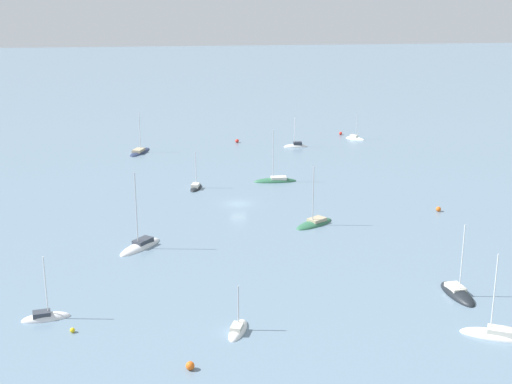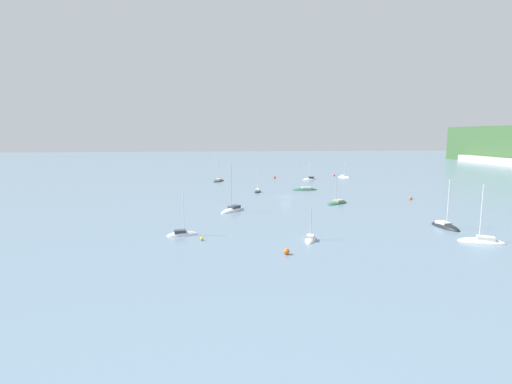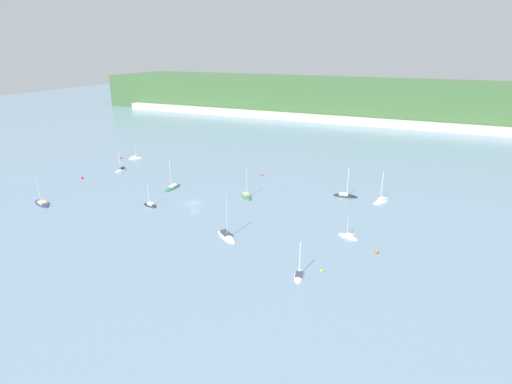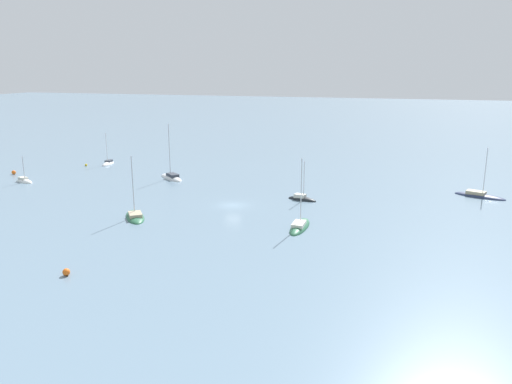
{
  "view_description": "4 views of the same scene",
  "coord_description": "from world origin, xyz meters",
  "px_view_note": "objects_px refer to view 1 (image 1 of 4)",
  "views": [
    {
      "loc": [
        113.38,
        -9.99,
        35.97
      ],
      "look_at": [
        -1.73,
        3.23,
        1.44
      ],
      "focal_mm": 50.0,
      "sensor_mm": 36.0,
      "label": 1
    },
    {
      "loc": [
        106.52,
        -19.43,
        16.93
      ],
      "look_at": [
        16.21,
        -9.93,
        3.84
      ],
      "focal_mm": 28.0,
      "sensor_mm": 36.0,
      "label": 2
    },
    {
      "loc": [
        58.96,
        -90.22,
        42.4
      ],
      "look_at": [
        15.29,
        9.83,
        2.32
      ],
      "focal_mm": 28.0,
      "sensor_mm": 36.0,
      "label": 3
    },
    {
      "loc": [
        -26.58,
        73.92,
        21.97
      ],
      "look_at": [
        -2.99,
        -3.12,
        1.73
      ],
      "focal_mm": 35.0,
      "sensor_mm": 36.0,
      "label": 4
    }
  ],
  "objects_px": {
    "sailboat_0": "(296,146)",
    "sailboat_2": "(275,181)",
    "sailboat_6": "(196,188)",
    "mooring_buoy_3": "(190,366)",
    "sailboat_4": "(457,294)",
    "sailboat_8": "(238,331)",
    "sailboat_7": "(494,336)",
    "sailboat_5": "(46,318)",
    "mooring_buoy_2": "(237,141)",
    "mooring_buoy_1": "(72,330)",
    "sailboat_3": "(314,224)",
    "sailboat_10": "(140,247)",
    "sailboat_1": "(355,139)",
    "sailboat_9": "(140,152)",
    "mooring_buoy_0": "(341,133)",
    "mooring_buoy_4": "(438,209)"
  },
  "relations": [
    {
      "from": "sailboat_6",
      "to": "mooring_buoy_3",
      "type": "bearing_deg",
      "value": -167.91
    },
    {
      "from": "sailboat_1",
      "to": "sailboat_5",
      "type": "relative_size",
      "value": 0.84
    },
    {
      "from": "sailboat_2",
      "to": "sailboat_4",
      "type": "bearing_deg",
      "value": 106.52
    },
    {
      "from": "sailboat_8",
      "to": "mooring_buoy_1",
      "type": "relative_size",
      "value": 10.75
    },
    {
      "from": "sailboat_0",
      "to": "mooring_buoy_4",
      "type": "height_order",
      "value": "sailboat_0"
    },
    {
      "from": "mooring_buoy_1",
      "to": "sailboat_2",
      "type": "bearing_deg",
      "value": 152.08
    },
    {
      "from": "sailboat_3",
      "to": "mooring_buoy_3",
      "type": "distance_m",
      "value": 45.19
    },
    {
      "from": "sailboat_1",
      "to": "sailboat_8",
      "type": "xyz_separation_m",
      "value": [
        92.22,
        -36.05,
        -0.04
      ]
    },
    {
      "from": "sailboat_10",
      "to": "mooring_buoy_4",
      "type": "distance_m",
      "value": 48.6
    },
    {
      "from": "sailboat_5",
      "to": "mooring_buoy_2",
      "type": "relative_size",
      "value": 9.49
    },
    {
      "from": "sailboat_0",
      "to": "sailboat_6",
      "type": "distance_m",
      "value": 38.74
    },
    {
      "from": "sailboat_1",
      "to": "sailboat_10",
      "type": "xyz_separation_m",
      "value": [
        65.92,
        -47.4,
        -0.01
      ]
    },
    {
      "from": "sailboat_3",
      "to": "sailboat_1",
      "type": "bearing_deg",
      "value": -146.63
    },
    {
      "from": "sailboat_8",
      "to": "sailboat_7",
      "type": "bearing_deg",
      "value": -79.46
    },
    {
      "from": "sailboat_0",
      "to": "sailboat_10",
      "type": "height_order",
      "value": "sailboat_10"
    },
    {
      "from": "sailboat_0",
      "to": "mooring_buoy_2",
      "type": "relative_size",
      "value": 8.67
    },
    {
      "from": "sailboat_2",
      "to": "sailboat_4",
      "type": "relative_size",
      "value": 1.07
    },
    {
      "from": "mooring_buoy_0",
      "to": "mooring_buoy_4",
      "type": "distance_m",
      "value": 60.19
    },
    {
      "from": "sailboat_6",
      "to": "sailboat_2",
      "type": "bearing_deg",
      "value": -64.74
    },
    {
      "from": "sailboat_4",
      "to": "sailboat_10",
      "type": "height_order",
      "value": "sailboat_10"
    },
    {
      "from": "mooring_buoy_1",
      "to": "sailboat_7",
      "type": "bearing_deg",
      "value": 82.32
    },
    {
      "from": "sailboat_8",
      "to": "sailboat_10",
      "type": "height_order",
      "value": "sailboat_10"
    },
    {
      "from": "sailboat_4",
      "to": "sailboat_5",
      "type": "xyz_separation_m",
      "value": [
        0.82,
        -47.7,
        0.02
      ]
    },
    {
      "from": "sailboat_3",
      "to": "sailboat_10",
      "type": "distance_m",
      "value": 27.05
    },
    {
      "from": "sailboat_7",
      "to": "sailboat_1",
      "type": "bearing_deg",
      "value": -69.1
    },
    {
      "from": "mooring_buoy_3",
      "to": "mooring_buoy_0",
      "type": "bearing_deg",
      "value": 159.55
    },
    {
      "from": "mooring_buoy_1",
      "to": "sailboat_6",
      "type": "bearing_deg",
      "value": 164.4
    },
    {
      "from": "sailboat_0",
      "to": "sailboat_7",
      "type": "height_order",
      "value": "sailboat_7"
    },
    {
      "from": "sailboat_1",
      "to": "mooring_buoy_2",
      "type": "height_order",
      "value": "sailboat_1"
    },
    {
      "from": "sailboat_2",
      "to": "sailboat_9",
      "type": "xyz_separation_m",
      "value": [
        -26.34,
        -26.06,
        0.01
      ]
    },
    {
      "from": "sailboat_0",
      "to": "sailboat_5",
      "type": "bearing_deg",
      "value": 65.04
    },
    {
      "from": "sailboat_10",
      "to": "mooring_buoy_0",
      "type": "bearing_deg",
      "value": -174.37
    },
    {
      "from": "sailboat_3",
      "to": "sailboat_8",
      "type": "relative_size",
      "value": 1.7
    },
    {
      "from": "sailboat_7",
      "to": "mooring_buoy_1",
      "type": "relative_size",
      "value": 18.45
    },
    {
      "from": "sailboat_6",
      "to": "mooring_buoy_1",
      "type": "height_order",
      "value": "sailboat_6"
    },
    {
      "from": "sailboat_0",
      "to": "sailboat_10",
      "type": "bearing_deg",
      "value": 64.06
    },
    {
      "from": "sailboat_6",
      "to": "sailboat_7",
      "type": "bearing_deg",
      "value": -139.17
    },
    {
      "from": "mooring_buoy_3",
      "to": "sailboat_10",
      "type": "bearing_deg",
      "value": -169.71
    },
    {
      "from": "mooring_buoy_1",
      "to": "mooring_buoy_3",
      "type": "bearing_deg",
      "value": 53.62
    },
    {
      "from": "sailboat_4",
      "to": "sailboat_8",
      "type": "distance_m",
      "value": 27.52
    },
    {
      "from": "sailboat_5",
      "to": "sailboat_9",
      "type": "xyz_separation_m",
      "value": [
        -78.89,
        7.07,
        0.01
      ]
    },
    {
      "from": "sailboat_1",
      "to": "mooring_buoy_1",
      "type": "xyz_separation_m",
      "value": [
        90.46,
        -53.56,
        0.15
      ]
    },
    {
      "from": "sailboat_5",
      "to": "sailboat_6",
      "type": "distance_m",
      "value": 52.97
    },
    {
      "from": "sailboat_5",
      "to": "sailboat_10",
      "type": "height_order",
      "value": "sailboat_10"
    },
    {
      "from": "sailboat_1",
      "to": "sailboat_7",
      "type": "xyz_separation_m",
      "value": [
        96.42,
        -9.36,
        -0.02
      ]
    },
    {
      "from": "sailboat_6",
      "to": "sailboat_7",
      "type": "relative_size",
      "value": 0.73
    },
    {
      "from": "sailboat_1",
      "to": "mooring_buoy_0",
      "type": "bearing_deg",
      "value": 158.81
    },
    {
      "from": "sailboat_3",
      "to": "sailboat_9",
      "type": "relative_size",
      "value": 1.07
    },
    {
      "from": "sailboat_0",
      "to": "sailboat_2",
      "type": "relative_size",
      "value": 0.7
    },
    {
      "from": "sailboat_8",
      "to": "sailboat_1",
      "type": "bearing_deg",
      "value": -1.86
    }
  ]
}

